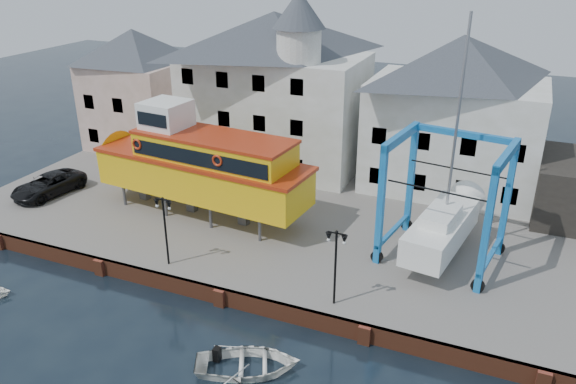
% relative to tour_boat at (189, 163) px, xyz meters
% --- Properties ---
extents(ground, '(140.00, 140.00, 0.00)m').
position_rel_tour_boat_xyz_m(ground, '(6.46, -7.78, -4.54)').
color(ground, black).
rests_on(ground, ground).
extents(hardstanding, '(44.00, 22.00, 1.00)m').
position_rel_tour_boat_xyz_m(hardstanding, '(6.46, 3.22, -4.04)').
color(hardstanding, slate).
rests_on(hardstanding, ground).
extents(quay_wall, '(44.00, 0.47, 1.00)m').
position_rel_tour_boat_xyz_m(quay_wall, '(6.46, -7.68, -4.04)').
color(quay_wall, brown).
rests_on(quay_wall, ground).
extents(building_pink, '(8.00, 7.00, 10.30)m').
position_rel_tour_boat_xyz_m(building_pink, '(-11.54, 10.22, 1.61)').
color(building_pink, tan).
rests_on(building_pink, hardstanding).
extents(building_white_main, '(14.00, 8.30, 14.00)m').
position_rel_tour_boat_xyz_m(building_white_main, '(1.59, 10.61, 2.81)').
color(building_white_main, beige).
rests_on(building_white_main, hardstanding).
extents(building_white_right, '(12.00, 8.00, 11.20)m').
position_rel_tour_boat_xyz_m(building_white_right, '(15.46, 11.22, 2.06)').
color(building_white_right, beige).
rests_on(building_white_right, hardstanding).
extents(lamp_post_left, '(1.12, 0.32, 4.20)m').
position_rel_tour_boat_xyz_m(lamp_post_left, '(2.46, -6.58, -0.36)').
color(lamp_post_left, black).
rests_on(lamp_post_left, hardstanding).
extents(lamp_post_right, '(1.12, 0.32, 4.20)m').
position_rel_tour_boat_xyz_m(lamp_post_right, '(12.46, -6.58, -0.36)').
color(lamp_post_right, black).
rests_on(lamp_post_right, hardstanding).
extents(tour_boat, '(17.53, 5.71, 7.50)m').
position_rel_tour_boat_xyz_m(tour_boat, '(0.00, 0.00, 0.00)').
color(tour_boat, '#59595E').
rests_on(tour_boat, hardstanding).
extents(travel_lift, '(7.13, 9.38, 13.80)m').
position_rel_tour_boat_xyz_m(travel_lift, '(16.75, 0.96, -1.23)').
color(travel_lift, '#0D4B9D').
rests_on(travel_lift, hardstanding).
extents(van, '(3.30, 5.75, 1.51)m').
position_rel_tour_boat_xyz_m(van, '(-11.15, -1.69, -2.78)').
color(van, black).
rests_on(van, hardstanding).
extents(motorboat_b, '(5.76, 5.10, 0.99)m').
position_rel_tour_boat_xyz_m(motorboat_b, '(10.09, -11.72, -4.54)').
color(motorboat_b, white).
rests_on(motorboat_b, ground).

